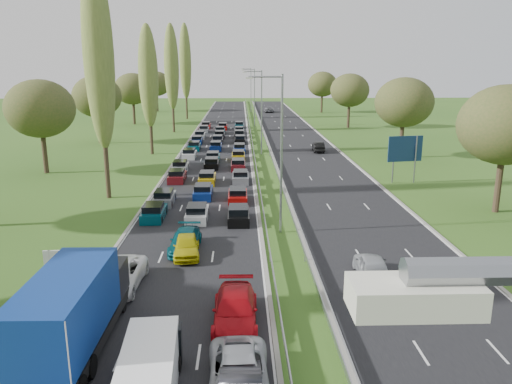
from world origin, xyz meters
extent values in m
plane|color=#31581B|center=(4.50, 80.00, 0.00)|extent=(260.00, 260.00, 0.00)
cube|color=black|center=(-2.25, 82.50, 0.00)|extent=(10.50, 215.00, 0.04)
cube|color=black|center=(11.25, 82.50, 0.00)|extent=(10.50, 215.00, 0.04)
cube|color=gray|center=(3.35, 82.50, 0.55)|extent=(0.06, 215.00, 0.32)
cube|color=gray|center=(5.65, 82.50, 0.55)|extent=(0.06, 215.00, 0.32)
cylinder|color=gray|center=(4.50, 43.00, 6.00)|extent=(0.18, 0.18, 12.00)
cylinder|color=gray|center=(4.50, 78.00, 6.00)|extent=(0.18, 0.18, 12.00)
cylinder|color=gray|center=(4.50, 113.00, 6.00)|extent=(0.18, 0.18, 12.00)
cylinder|color=gray|center=(4.50, 148.00, 6.00)|extent=(0.18, 0.18, 12.00)
cylinder|color=#2D2116|center=(-11.50, 54.00, 3.96)|extent=(0.44, 0.44, 7.92)
ellipsoid|color=#5C6C2E|center=(-11.50, 54.00, 13.64)|extent=(2.80, 2.80, 17.60)
cylinder|color=#2D2116|center=(-11.50, 79.00, 3.24)|extent=(0.44, 0.44, 6.48)
ellipsoid|color=#5C6C2E|center=(-11.50, 79.00, 11.16)|extent=(2.80, 2.80, 14.40)
cylinder|color=#2D2116|center=(-11.50, 104.00, 3.60)|extent=(0.44, 0.44, 7.20)
ellipsoid|color=#5C6C2E|center=(-11.50, 104.00, 12.40)|extent=(2.80, 2.80, 16.00)
cylinder|color=#2D2116|center=(-11.50, 129.00, 3.96)|extent=(0.44, 0.44, 7.92)
ellipsoid|color=#5C6C2E|center=(-11.50, 129.00, 13.64)|extent=(2.80, 2.80, 17.60)
cylinder|color=#2D2116|center=(-22.00, 66.00, 2.42)|extent=(0.56, 0.56, 4.84)
ellipsoid|color=#38471E|center=(-22.00, 66.00, 7.70)|extent=(8.00, 8.00, 6.80)
cylinder|color=#2D2116|center=(-22.00, 90.00, 2.42)|extent=(0.56, 0.56, 4.84)
ellipsoid|color=#38471E|center=(-22.00, 90.00, 7.70)|extent=(8.00, 8.00, 6.80)
cylinder|color=#2D2116|center=(-22.00, 118.00, 2.42)|extent=(0.56, 0.56, 4.84)
ellipsoid|color=#38471E|center=(-22.00, 118.00, 7.70)|extent=(8.00, 8.00, 6.80)
cylinder|color=#2D2116|center=(-22.00, 150.00, 2.42)|extent=(0.56, 0.56, 4.84)
ellipsoid|color=#38471E|center=(-22.00, 150.00, 7.70)|extent=(8.00, 8.00, 6.80)
cylinder|color=#2D2116|center=(24.00, 48.00, 2.42)|extent=(0.56, 0.56, 4.84)
ellipsoid|color=#38471E|center=(24.00, 48.00, 7.70)|extent=(8.00, 8.00, 6.80)
cylinder|color=#2D2116|center=(24.00, 75.00, 2.42)|extent=(0.56, 0.56, 4.84)
ellipsoid|color=#38471E|center=(24.00, 75.00, 7.70)|extent=(8.00, 8.00, 6.80)
cylinder|color=#2D2116|center=(24.00, 110.00, 2.42)|extent=(0.56, 0.56, 4.84)
ellipsoid|color=#38471E|center=(24.00, 110.00, 7.70)|extent=(8.00, 8.00, 6.80)
cylinder|color=#2D2116|center=(24.00, 145.00, 2.42)|extent=(0.56, 0.56, 4.84)
ellipsoid|color=#38471E|center=(24.00, 145.00, 7.70)|extent=(8.00, 8.00, 6.80)
cube|color=#053F4C|center=(-5.89, 46.78, 0.44)|extent=(1.75, 4.00, 0.80)
cube|color=slate|center=(-5.71, 51.53, 0.44)|extent=(1.75, 4.00, 0.80)
cube|color=#590F14|center=(-5.66, 60.92, 0.44)|extent=(1.75, 4.00, 0.80)
cube|color=silver|center=(-5.94, 66.45, 0.44)|extent=(1.75, 4.00, 0.80)
cube|color=silver|center=(-5.70, 75.41, 0.44)|extent=(1.75, 4.00, 0.80)
cube|color=#053F4C|center=(-5.63, 82.47, 0.44)|extent=(1.75, 4.00, 0.80)
cube|color=navy|center=(-5.74, 88.73, 0.44)|extent=(1.75, 4.00, 0.80)
cube|color=silver|center=(-5.74, 94.99, 0.44)|extent=(1.75, 4.00, 0.80)
cube|color=slate|center=(-5.58, 103.36, 0.44)|extent=(1.75, 4.00, 0.80)
cube|color=#A50C0A|center=(-5.63, 110.04, 0.44)|extent=(1.75, 4.00, 0.80)
cube|color=silver|center=(-2.23, 46.36, 0.44)|extent=(1.75, 4.00, 0.80)
cube|color=navy|center=(-2.25, 53.75, 0.44)|extent=(1.75, 4.00, 0.80)
cube|color=#BF990C|center=(-2.24, 59.87, 0.44)|extent=(1.75, 4.00, 0.80)
cube|color=black|center=(-2.20, 68.36, 0.44)|extent=(1.75, 4.00, 0.80)
cube|color=#053F4C|center=(-2.27, 72.73, 0.44)|extent=(1.75, 4.00, 0.80)
cube|color=navy|center=(-2.32, 82.36, 0.44)|extent=(1.75, 4.00, 0.80)
cube|color=black|center=(-2.33, 89.18, 0.44)|extent=(1.75, 4.00, 0.80)
cube|color=black|center=(-2.25, 95.23, 0.44)|extent=(1.75, 4.00, 0.80)
cube|color=#053F4C|center=(-2.38, 101.32, 0.44)|extent=(1.75, 4.00, 0.80)
cube|color=#A50C0A|center=(-2.11, 108.04, 0.44)|extent=(1.75, 4.00, 0.80)
cube|color=black|center=(1.24, 45.82, 0.44)|extent=(1.75, 4.00, 0.80)
cube|color=#A50C0A|center=(1.15, 52.11, 0.44)|extent=(1.75, 4.00, 0.80)
cube|color=slate|center=(1.43, 60.31, 0.44)|extent=(1.75, 4.00, 0.80)
cube|color=#590F14|center=(1.15, 67.34, 0.44)|extent=(1.75, 4.00, 0.80)
cube|color=#BF990C|center=(1.14, 73.87, 0.44)|extent=(1.75, 4.00, 0.80)
cube|color=navy|center=(1.29, 80.03, 0.44)|extent=(1.75, 4.00, 0.80)
cube|color=black|center=(1.38, 89.10, 0.44)|extent=(1.75, 4.00, 0.80)
cube|color=black|center=(1.26, 95.80, 0.44)|extent=(1.75, 4.00, 0.80)
cube|color=slate|center=(1.26, 101.29, 0.44)|extent=(1.75, 4.00, 0.80)
cube|color=#053F4C|center=(1.24, 110.22, 0.44)|extent=(1.75, 4.00, 0.80)
imported|color=white|center=(-5.70, 33.22, 0.79)|extent=(2.75, 5.62, 1.54)
imported|color=#054650|center=(-2.46, 39.32, 0.72)|extent=(2.12, 4.87, 1.39)
imported|color=#C4BB0D|center=(-2.28, 38.27, 0.74)|extent=(2.07, 4.39, 1.45)
imported|color=#9FA1A8|center=(1.31, 23.45, 0.76)|extent=(2.57, 5.35, 1.47)
imported|color=#B20B13|center=(1.12, 28.81, 0.81)|extent=(2.27, 5.44, 1.57)
imported|color=#A0A3A9|center=(9.32, 34.08, 0.80)|extent=(2.21, 4.70, 1.55)
imported|color=black|center=(13.16, 80.25, 0.75)|extent=(1.72, 4.47, 1.45)
imported|color=gray|center=(9.56, 146.32, 0.80)|extent=(2.90, 5.73, 1.55)
cube|color=black|center=(-5.96, 26.79, 0.72)|extent=(2.54, 9.51, 0.50)
cube|color=navy|center=(-5.96, 25.63, 2.63)|extent=(2.64, 7.19, 2.82)
cube|color=silver|center=(-5.96, 22.07, 2.63)|extent=(2.58, 0.06, 2.72)
cube|color=black|center=(-5.96, 30.39, 1.57)|extent=(2.58, 2.33, 2.20)
cylinder|color=black|center=(-5.96, 30.35, 0.52)|extent=(2.22, 1.00, 1.00)
cube|color=white|center=(-2.14, 23.28, 1.09)|extent=(2.04, 5.09, 2.04)
cube|color=black|center=(-2.14, 25.51, 0.99)|extent=(1.98, 0.81, 1.63)
cylinder|color=black|center=(-3.01, 24.90, 0.37)|extent=(0.25, 0.69, 0.69)
cube|color=silver|center=(-2.27, 23.12, 0.98)|extent=(1.83, 4.56, 1.83)
cube|color=black|center=(-2.27, 25.13, 0.89)|extent=(1.78, 0.73, 1.46)
cylinder|color=black|center=(-3.04, 24.58, 0.33)|extent=(0.23, 0.62, 0.62)
cylinder|color=gray|center=(-9.80, 34.00, 1.05)|extent=(0.16, 0.16, 2.10)
cylinder|color=gray|center=(-9.00, 34.00, 1.05)|extent=(0.16, 0.16, 2.10)
cube|color=white|center=(-9.40, 34.00, 1.60)|extent=(1.50, 0.20, 1.00)
cylinder|color=gray|center=(18.20, 59.47, 2.60)|extent=(0.16, 0.16, 5.20)
cylinder|color=gray|center=(20.60, 59.47, 2.60)|extent=(0.16, 0.16, 5.20)
cube|color=navy|center=(19.40, 59.47, 3.80)|extent=(3.96, 0.78, 2.80)
camera|label=1|loc=(1.44, 6.26, 12.56)|focal=35.00mm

